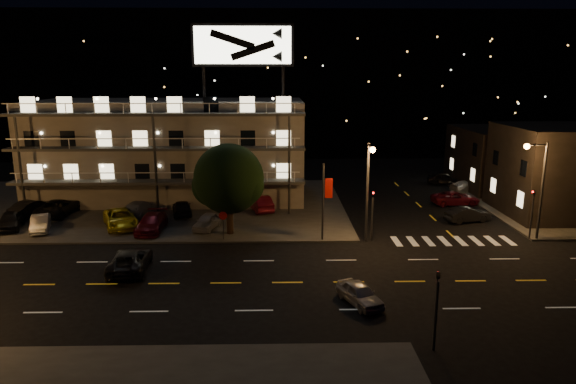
{
  "coord_description": "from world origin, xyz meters",
  "views": [
    {
      "loc": [
        1.37,
        -31.12,
        13.25
      ],
      "look_at": [
        2.21,
        8.0,
        4.2
      ],
      "focal_mm": 32.0,
      "sensor_mm": 36.0,
      "label": 1
    }
  ],
  "objects_px": {
    "tree": "(228,181)",
    "lot_car_7": "(140,209)",
    "road_car_west": "(130,260)",
    "lot_car_2": "(121,219)",
    "lot_car_4": "(207,221)",
    "road_car_east": "(360,294)",
    "side_car_0": "(467,215)"
  },
  "relations": [
    {
      "from": "lot_car_4",
      "to": "side_car_0",
      "type": "xyz_separation_m",
      "value": [
        23.46,
        2.07,
        -0.11
      ]
    },
    {
      "from": "lot_car_2",
      "to": "lot_car_4",
      "type": "bearing_deg",
      "value": -28.37
    },
    {
      "from": "lot_car_4",
      "to": "road_car_east",
      "type": "relative_size",
      "value": 1.04
    },
    {
      "from": "tree",
      "to": "lot_car_7",
      "type": "height_order",
      "value": "tree"
    },
    {
      "from": "tree",
      "to": "lot_car_7",
      "type": "bearing_deg",
      "value": 148.78
    },
    {
      "from": "tree",
      "to": "lot_car_4",
      "type": "xyz_separation_m",
      "value": [
        -2.05,
        1.4,
        -3.86
      ]
    },
    {
      "from": "lot_car_4",
      "to": "lot_car_7",
      "type": "distance_m",
      "value": 7.91
    },
    {
      "from": "tree",
      "to": "lot_car_2",
      "type": "height_order",
      "value": "tree"
    },
    {
      "from": "lot_car_7",
      "to": "side_car_0",
      "type": "xyz_separation_m",
      "value": [
        30.29,
        -1.91,
        -0.21
      ]
    },
    {
      "from": "road_car_east",
      "to": "side_car_0",
      "type": "bearing_deg",
      "value": 30.72
    },
    {
      "from": "lot_car_7",
      "to": "road_car_east",
      "type": "bearing_deg",
      "value": 145.04
    },
    {
      "from": "tree",
      "to": "road_car_east",
      "type": "height_order",
      "value": "tree"
    },
    {
      "from": "lot_car_7",
      "to": "lot_car_2",
      "type": "bearing_deg",
      "value": 88.45
    },
    {
      "from": "road_car_west",
      "to": "lot_car_2",
      "type": "bearing_deg",
      "value": -74.39
    },
    {
      "from": "road_car_east",
      "to": "road_car_west",
      "type": "xyz_separation_m",
      "value": [
        -14.97,
        5.57,
        0.11
      ]
    },
    {
      "from": "side_car_0",
      "to": "road_car_east",
      "type": "distance_m",
      "value": 21.02
    },
    {
      "from": "lot_car_2",
      "to": "side_car_0",
      "type": "xyz_separation_m",
      "value": [
        31.07,
        1.41,
        -0.22
      ]
    },
    {
      "from": "road_car_east",
      "to": "lot_car_7",
      "type": "bearing_deg",
      "value": 110.74
    },
    {
      "from": "lot_car_4",
      "to": "lot_car_7",
      "type": "height_order",
      "value": "lot_car_7"
    },
    {
      "from": "lot_car_4",
      "to": "lot_car_7",
      "type": "xyz_separation_m",
      "value": [
        -6.84,
        3.99,
        0.1
      ]
    },
    {
      "from": "lot_car_4",
      "to": "side_car_0",
      "type": "bearing_deg",
      "value": 19.59
    },
    {
      "from": "lot_car_4",
      "to": "lot_car_7",
      "type": "relative_size",
      "value": 0.73
    },
    {
      "from": "lot_car_2",
      "to": "road_car_east",
      "type": "xyz_separation_m",
      "value": [
        18.53,
        -15.45,
        -0.29
      ]
    },
    {
      "from": "lot_car_7",
      "to": "side_car_0",
      "type": "distance_m",
      "value": 30.35
    },
    {
      "from": "lot_car_4",
      "to": "side_car_0",
      "type": "height_order",
      "value": "lot_car_4"
    },
    {
      "from": "tree",
      "to": "side_car_0",
      "type": "bearing_deg",
      "value": 9.23
    },
    {
      "from": "tree",
      "to": "lot_car_7",
      "type": "xyz_separation_m",
      "value": [
        -8.89,
        5.39,
        -3.76
      ]
    },
    {
      "from": "tree",
      "to": "lot_car_7",
      "type": "distance_m",
      "value": 11.05
    },
    {
      "from": "lot_car_2",
      "to": "road_car_east",
      "type": "distance_m",
      "value": 24.13
    },
    {
      "from": "tree",
      "to": "side_car_0",
      "type": "xyz_separation_m",
      "value": [
        21.4,
        3.48,
        -3.97
      ]
    },
    {
      "from": "tree",
      "to": "lot_car_2",
      "type": "xyz_separation_m",
      "value": [
        -9.67,
        2.06,
        -3.75
      ]
    },
    {
      "from": "side_car_0",
      "to": "tree",
      "type": "bearing_deg",
      "value": 84.84
    }
  ]
}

